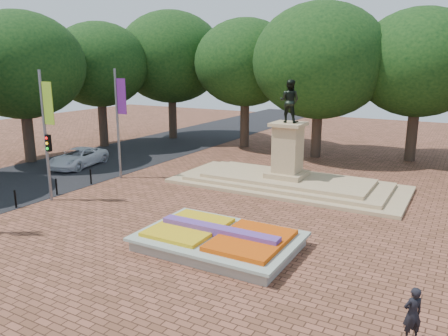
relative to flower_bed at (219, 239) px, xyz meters
name	(u,v)px	position (x,y,z in m)	size (l,w,h in m)	color
ground	(222,228)	(-1.03, 2.00, -0.38)	(90.00, 90.00, 0.00)	brown
asphalt_street	(75,168)	(-16.03, 7.00, -0.37)	(9.00, 90.00, 0.02)	black
flower_bed	(219,239)	(0.00, 0.00, 0.00)	(6.30, 4.30, 0.91)	gray
monument	(287,172)	(-1.03, 10.00, 0.50)	(14.00, 6.00, 6.40)	tan
tree_row_back	(368,72)	(1.31, 20.00, 6.29)	(44.80, 8.80, 10.43)	#35281D
tree_row_street	(21,76)	(-20.53, 6.67, 6.01)	(8.40, 25.40, 9.98)	#35281D
banner_poles	(41,131)	(-11.10, 0.69, 3.50)	(0.88, 11.17, 7.00)	slate
bollard_row	(37,192)	(-11.73, 0.50, 0.15)	(0.12, 13.12, 0.98)	black
van	(78,158)	(-16.06, 7.40, 0.30)	(2.23, 4.84, 1.35)	white
pedestrian	(412,314)	(7.53, -2.67, 0.40)	(0.56, 0.37, 1.55)	black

